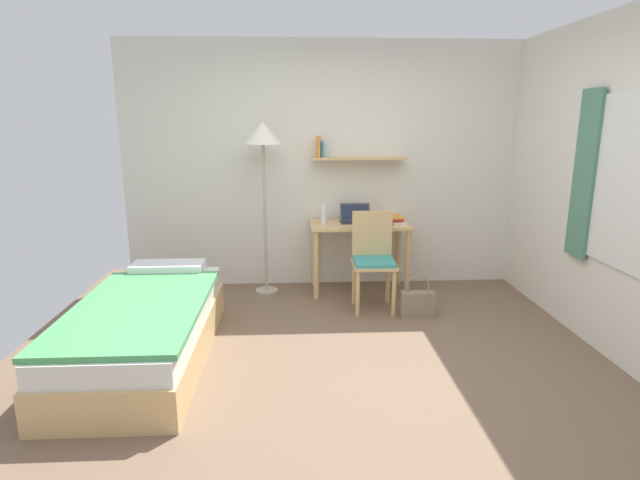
{
  "coord_description": "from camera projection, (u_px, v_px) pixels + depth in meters",
  "views": [
    {
      "loc": [
        -0.4,
        -3.41,
        1.79
      ],
      "look_at": [
        -0.19,
        0.51,
        0.85
      ],
      "focal_mm": 28.27,
      "sensor_mm": 36.0,
      "label": 1
    }
  ],
  "objects": [
    {
      "name": "bed",
      "position": [
        146.0,
        329.0,
        3.83
      ],
      "size": [
        0.92,
        2.0,
        0.54
      ],
      "color": "tan",
      "rests_on": "ground_plane"
    },
    {
      "name": "handbag",
      "position": [
        417.0,
        303.0,
        4.67
      ],
      "size": [
        0.31,
        0.11,
        0.4
      ],
      "color": "gray",
      "rests_on": "ground_plane"
    },
    {
      "name": "water_bottle",
      "position": [
        324.0,
        214.0,
        5.15
      ],
      "size": [
        0.06,
        0.06,
        0.22
      ],
      "primitive_type": "cylinder",
      "color": "silver",
      "rests_on": "desk"
    },
    {
      "name": "standing_lamp",
      "position": [
        263.0,
        143.0,
        5.01
      ],
      "size": [
        0.38,
        0.38,
        1.77
      ],
      "color": "#B2A893",
      "rests_on": "ground_plane"
    },
    {
      "name": "book_stack",
      "position": [
        396.0,
        220.0,
        5.2
      ],
      "size": [
        0.17,
        0.25,
        0.09
      ],
      "color": "silver",
      "rests_on": "desk"
    },
    {
      "name": "laptop",
      "position": [
        355.0,
        217.0,
        5.3
      ],
      "size": [
        0.32,
        0.21,
        0.19
      ],
      "color": "#2D2D33",
      "rests_on": "desk"
    },
    {
      "name": "ground_plane",
      "position": [
        349.0,
        366.0,
        3.75
      ],
      "size": [
        5.28,
        5.28,
        0.0
      ],
      "primitive_type": "plane",
      "color": "brown"
    },
    {
      "name": "wall_back",
      "position": [
        331.0,
        166.0,
        5.41
      ],
      "size": [
        4.4,
        0.27,
        2.6
      ],
      "color": "silver",
      "rests_on": "ground_plane"
    },
    {
      "name": "desk_chair",
      "position": [
        373.0,
        256.0,
        4.82
      ],
      "size": [
        0.41,
        0.41,
        0.93
      ],
      "color": "tan",
      "rests_on": "ground_plane"
    },
    {
      "name": "desk",
      "position": [
        360.0,
        237.0,
        5.27
      ],
      "size": [
        1.03,
        0.55,
        0.74
      ],
      "color": "tan",
      "rests_on": "ground_plane"
    },
    {
      "name": "wall_right",
      "position": [
        636.0,
        190.0,
        3.56
      ],
      "size": [
        0.1,
        4.4,
        2.6
      ],
      "color": "silver",
      "rests_on": "ground_plane"
    }
  ]
}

